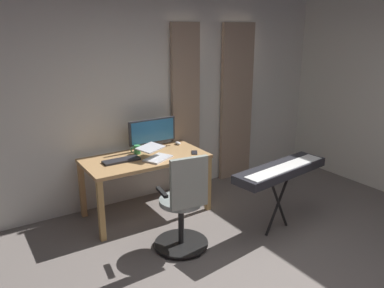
# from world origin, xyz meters

# --- Properties ---
(back_room_partition) EXTENTS (5.68, 0.10, 2.60)m
(back_room_partition) POSITION_xyz_m (0.00, -2.65, 1.30)
(back_room_partition) COLOR silver
(back_room_partition) RESTS_ON ground
(curtain_left_panel) EXTENTS (0.54, 0.06, 2.25)m
(curtain_left_panel) POSITION_xyz_m (-1.42, -2.54, 1.13)
(curtain_left_panel) COLOR tan
(curtain_left_panel) RESTS_ON ground
(curtain_right_panel) EXTENTS (0.41, 0.06, 2.25)m
(curtain_right_panel) POSITION_xyz_m (-0.55, -2.54, 1.13)
(curtain_right_panel) COLOR tan
(curtain_right_panel) RESTS_ON ground
(desk) EXTENTS (1.44, 0.73, 0.73)m
(desk) POSITION_xyz_m (0.26, -2.13, 0.64)
(desk) COLOR tan
(desk) RESTS_ON ground
(office_chair) EXTENTS (0.56, 0.56, 1.04)m
(office_chair) POSITION_xyz_m (0.30, -1.19, 0.48)
(office_chair) COLOR black
(office_chair) RESTS_ON ground
(computer_monitor) EXTENTS (0.63, 0.18, 0.38)m
(computer_monitor) POSITION_xyz_m (0.03, -2.38, 0.94)
(computer_monitor) COLOR #333338
(computer_monitor) RESTS_ON desk
(computer_keyboard) EXTENTS (0.42, 0.15, 0.02)m
(computer_keyboard) POSITION_xyz_m (0.55, -2.14, 0.74)
(computer_keyboard) COLOR #232328
(computer_keyboard) RESTS_ON desk
(laptop) EXTENTS (0.43, 0.43, 0.14)m
(laptop) POSITION_xyz_m (0.18, -2.01, 0.78)
(laptop) COLOR silver
(laptop) RESTS_ON desk
(computer_mouse) EXTENTS (0.06, 0.10, 0.04)m
(computer_mouse) POSITION_xyz_m (-0.32, -2.36, 0.74)
(computer_mouse) COLOR white
(computer_mouse) RESTS_ON desk
(cell_phone_by_monitor) EXTENTS (0.13, 0.16, 0.01)m
(cell_phone_by_monitor) POSITION_xyz_m (-0.31, -1.95, 0.73)
(cell_phone_by_monitor) COLOR #232328
(cell_phone_by_monitor) RESTS_ON desk
(mug_tea) EXTENTS (0.13, 0.08, 0.10)m
(mug_tea) POSITION_xyz_m (0.29, -2.29, 0.78)
(mug_tea) COLOR #3D9951
(mug_tea) RESTS_ON desk
(piano_keyboard) EXTENTS (1.23, 0.48, 0.78)m
(piano_keyboard) POSITION_xyz_m (-0.78, -0.96, 0.71)
(piano_keyboard) COLOR black
(piano_keyboard) RESTS_ON ground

